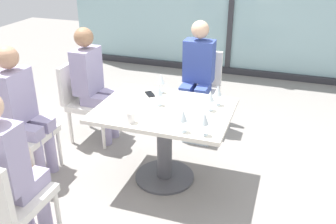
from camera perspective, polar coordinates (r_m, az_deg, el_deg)
The scene contains 20 objects.
ground_plane at distance 3.67m, azimuth -0.51°, elevation -9.84°, with size 12.00×12.00×0.00m, color gray.
dining_table_main at distance 3.39m, azimuth -0.54°, elevation -2.43°, with size 1.17×0.88×0.73m.
chair_side_end at distance 3.80m, azimuth -22.03°, elevation -1.90°, with size 0.50×0.46×0.87m.
chair_near_window at distance 4.50m, azimuth 4.74°, elevation 4.19°, with size 0.46×0.51×0.87m.
chair_front_left at distance 2.84m, azimuth -23.84°, elevation -11.92°, with size 0.46×0.50×0.87m.
chair_far_left at distance 4.25m, azimuth -12.35°, elevation 2.32°, with size 0.50×0.46×0.87m.
person_side_end at distance 3.65m, azimuth -21.22°, elevation 0.67°, with size 0.39×0.34×1.26m.
person_near_window at distance 4.33m, azimuth 4.47°, elevation 6.21°, with size 0.34×0.39×1.26m.
person_front_left at distance 2.80m, azimuth -23.12°, elevation -7.38°, with size 0.34×0.39×1.26m.
person_far_left at distance 4.12m, azimuth -11.29°, elevation 4.74°, with size 0.39×0.34×1.26m.
wine_glass_0 at distance 3.24m, azimuth 6.40°, elevation 2.39°, with size 0.07×0.07×0.18m.
wine_glass_1 at distance 3.35m, azimuth 7.53°, elevation 3.15°, with size 0.07×0.07×0.18m.
wine_glass_2 at distance 2.87m, azimuth 2.29°, elevation -0.61°, with size 0.07×0.07×0.18m.
wine_glass_3 at distance 3.32m, azimuth -1.41°, elevation 3.16°, with size 0.07×0.07×0.18m.
wine_glass_4 at distance 2.83m, azimuth 5.55°, elevation -1.10°, with size 0.07×0.07×0.18m.
wine_glass_5 at distance 3.60m, azimuth -1.09°, elevation 4.94°, with size 0.07×0.07×0.18m.
coffee_cup at distance 3.06m, azimuth -5.64°, elevation -0.77°, with size 0.08×0.08×0.09m, color white.
cell_phone_on_table at distance 3.60m, azimuth -2.75°, elevation 2.73°, with size 0.07×0.14×0.01m, color black.
handbag_0 at distance 3.60m, azimuth -22.05°, elevation -10.10°, with size 0.30×0.16×0.28m, color #A3704C.
handbag_1 at distance 4.20m, azimuth 4.43°, elevation -2.77°, with size 0.30×0.16×0.28m, color silver.
Camera 1 is at (1.00, -2.83, 2.12)m, focal length 40.36 mm.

